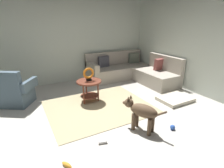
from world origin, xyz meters
name	(u,v)px	position (x,y,z in m)	size (l,w,h in m)	color
ground_plane	(107,125)	(0.00, 0.00, -0.05)	(6.00, 6.00, 0.10)	beige
wall_back	(63,40)	(0.00, 2.94, 1.35)	(6.00, 0.12, 2.70)	silver
wall_right	(212,45)	(2.94, 0.00, 1.35)	(0.12, 6.00, 2.70)	silver
area_rug	(99,107)	(0.15, 0.70, 0.01)	(2.30, 1.90, 0.01)	tan
sectional_couch	(132,71)	(1.99, 2.01, 0.29)	(2.20, 2.25, 0.88)	#B2A899
armchair	(15,92)	(-1.51, 1.74, 0.32)	(1.00, 0.94, 0.88)	#4C6070
side_table	(89,86)	(0.09, 1.10, 0.42)	(0.60, 0.60, 0.54)	brown
torus_sculpture	(89,74)	(0.09, 1.10, 0.71)	(0.28, 0.08, 0.33)	black
dog_bed_mat	(175,99)	(1.98, 0.08, 0.04)	(0.80, 0.60, 0.09)	beige
dog	(141,111)	(0.44, -0.51, 0.38)	(0.44, 0.78, 0.63)	brown
dog_toy_ball	(173,127)	(0.97, -0.79, 0.05)	(0.09, 0.09, 0.09)	blue
dog_toy_rope	(103,142)	(-0.34, -0.53, 0.03)	(0.05, 0.05, 0.15)	silver
dog_toy_bone	(67,165)	(-0.99, -0.73, 0.03)	(0.18, 0.06, 0.06)	orange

